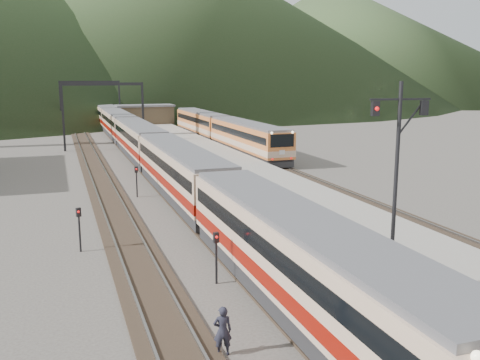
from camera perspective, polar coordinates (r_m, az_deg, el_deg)
name	(u,v)px	position (r m, az deg, el deg)	size (l,w,h in m)	color
track_main	(150,167)	(52.26, -9.60, 1.34)	(2.60, 200.00, 0.23)	black
track_far	(96,170)	(51.72, -15.08, 1.01)	(2.60, 200.00, 0.23)	black
track_second	(261,161)	(55.24, 2.25, 2.01)	(2.60, 200.00, 0.23)	black
platform	(211,163)	(51.45, -3.09, 1.82)	(8.00, 100.00, 1.00)	gray
gantry_near	(103,103)	(66.18, -14.37, 7.97)	(9.55, 0.25, 8.00)	black
gantry_far	(90,96)	(91.10, -15.69, 8.65)	(9.55, 0.25, 8.00)	black
station_shed	(145,114)	(90.16, -10.11, 6.94)	(9.40, 4.40, 3.10)	#4C402D
hill_b	(143,8)	(245.59, -10.29, 17.58)	(220.00, 220.00, 75.00)	#304B25
hill_c	(330,39)	(251.05, 9.56, 14.59)	(160.00, 160.00, 50.00)	#304B25
main_train	(139,140)	(58.28, -10.71, 4.23)	(2.92, 100.18, 3.56)	tan
second_train	(221,130)	(68.15, -2.00, 5.33)	(2.85, 38.85, 3.48)	#D07337
signal_mast	(397,169)	(19.23, 16.35, 1.18)	(2.19, 0.43, 7.55)	black
short_signal_a	(216,251)	(22.76, -2.56, -7.56)	(0.25, 0.20, 2.27)	black
short_signal_b	(137,177)	(39.59, -10.98, 0.26)	(0.23, 0.18, 2.27)	black
short_signal_c	(79,224)	(27.99, -16.79, -4.47)	(0.27, 0.24, 2.27)	black
worker	(223,331)	(17.52, -1.88, -15.77)	(0.60, 0.39, 1.63)	#1F202C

